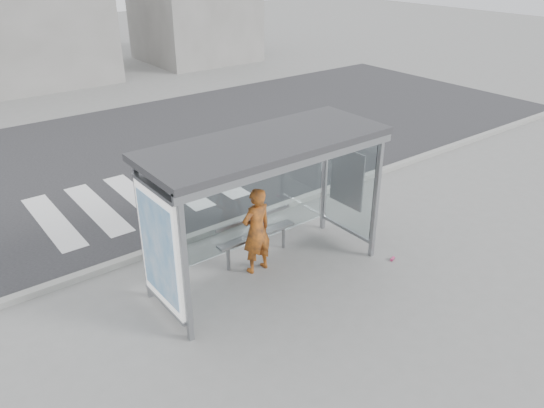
{
  "coord_description": "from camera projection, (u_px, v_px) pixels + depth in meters",
  "views": [
    {
      "loc": [
        -4.89,
        -6.52,
        5.51
      ],
      "look_at": [
        0.26,
        0.2,
        1.29
      ],
      "focal_mm": 35.0,
      "sensor_mm": 36.0,
      "label": 1
    }
  ],
  "objects": [
    {
      "name": "crosswalk",
      "position": [
        138.0,
        197.0,
        12.67
      ],
      "size": [
        4.55,
        3.0,
        0.0
      ],
      "color": "silver",
      "rests_on": "ground"
    },
    {
      "name": "ground",
      "position": [
        267.0,
        274.0,
        9.75
      ],
      "size": [
        80.0,
        80.0,
        0.0
      ],
      "primitive_type": "plane",
      "color": "slate",
      "rests_on": "ground"
    },
    {
      "name": "person",
      "position": [
        256.0,
        231.0,
        9.52
      ],
      "size": [
        0.62,
        0.42,
        1.66
      ],
      "primitive_type": "imported",
      "rotation": [
        0.0,
        0.0,
        3.17
      ],
      "color": "#D05D13",
      "rests_on": "ground"
    },
    {
      "name": "bench",
      "position": [
        256.0,
        235.0,
        10.03
      ],
      "size": [
        1.68,
        0.21,
        0.87
      ],
      "color": "slate",
      "rests_on": "ground"
    },
    {
      "name": "building_center",
      "position": [
        0.0,
        23.0,
        21.42
      ],
      "size": [
        8.0,
        5.0,
        5.0
      ],
      "primitive_type": "cube",
      "color": "slate",
      "rests_on": "ground"
    },
    {
      "name": "road",
      "position": [
        116.0,
        161.0,
        14.72
      ],
      "size": [
        30.0,
        10.0,
        0.01
      ],
      "primitive_type": "cube",
      "color": "#232325",
      "rests_on": "ground"
    },
    {
      "name": "curb",
      "position": [
        212.0,
        230.0,
        11.11
      ],
      "size": [
        30.0,
        0.18,
        0.12
      ],
      "primitive_type": "cube",
      "color": "gray",
      "rests_on": "ground"
    },
    {
      "name": "soda_can",
      "position": [
        392.0,
        259.0,
        10.17
      ],
      "size": [
        0.12,
        0.09,
        0.06
      ],
      "primitive_type": "cylinder",
      "rotation": [
        0.0,
        1.57,
        0.33
      ],
      "color": "#DB407A",
      "rests_on": "ground"
    },
    {
      "name": "bus_shelter",
      "position": [
        247.0,
        180.0,
        8.71
      ],
      "size": [
        4.25,
        1.65,
        2.62
      ],
      "color": "gray",
      "rests_on": "ground"
    }
  ]
}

